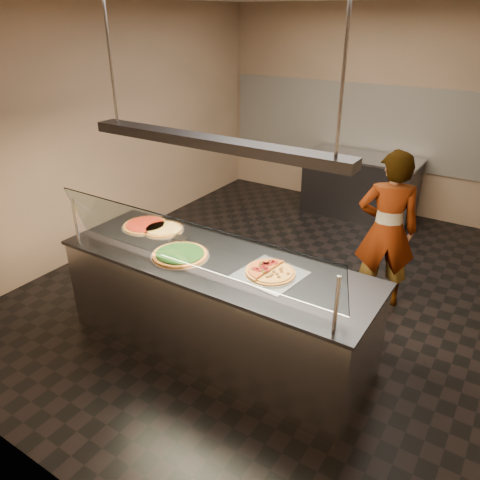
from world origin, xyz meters
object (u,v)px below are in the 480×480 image
Objects in this scene: half_pizza_pepperoni at (260,268)px; pizza_spatula at (179,234)px; pizza_cheese at (163,229)px; pizza_spinach at (180,254)px; prep_table at (360,186)px; worker at (387,230)px; half_pizza_sausage at (281,275)px; heat_lamp_housing at (212,143)px; serving_counter at (216,306)px; pizza_tomato at (146,225)px; sneeze_guard at (188,245)px; perforated_tray at (270,274)px.

half_pizza_pepperoni is 1.00m from pizza_spatula.
pizza_spatula is (0.22, -0.02, 0.01)m from pizza_cheese.
prep_table is at bearing 86.23° from pizza_spinach.
half_pizza_sausage is at bearing 53.25° from worker.
heat_lamp_housing reaches higher than pizza_cheese.
pizza_tomato is (-0.99, 0.21, 0.48)m from serving_counter.
pizza_spatula is 1.16m from heat_lamp_housing.
half_pizza_sausage is (0.61, 0.39, -0.27)m from sneeze_guard.
worker is at bearing 72.62° from perforated_tray.
perforated_tray is 0.10m from half_pizza_pepperoni.
pizza_spinach is at bearing 29.84° from worker.
half_pizza_pepperoni reaches higher than pizza_tomato.
pizza_cheese is 0.87× the size of pizza_tomato.
half_pizza_pepperoni is 0.90× the size of pizza_tomato.
pizza_spinach reaches higher than pizza_tomato.
perforated_tray is at bearing -0.84° from half_pizza_pepperoni.
pizza_cheese and pizza_tomato have the same top height.
half_pizza_sausage is (0.19, -0.00, -0.01)m from half_pizza_pepperoni.
sneeze_guard is at bearing -90.00° from serving_counter.
perforated_tray is at bearing -8.42° from pizza_spatula.
prep_table is 0.73× the size of heat_lamp_housing.
sneeze_guard is 0.71m from perforated_tray.
serving_counter is 6.08× the size of pizza_tomato.
half_pizza_sausage is 1.17m from heat_lamp_housing.
half_pizza_sausage is at bearing -5.79° from pizza_tomato.
serving_counter is at bearing -175.43° from half_pizza_sausage.
heat_lamp_housing reaches higher than perforated_tray.
perforated_tray reaches higher than serving_counter.
pizza_spatula reaches higher than pizza_cheese.
perforated_tray reaches higher than prep_table.
perforated_tray is at bearing -7.91° from pizza_cheese.
perforated_tray is at bearing 10.16° from pizza_spinach.
perforated_tray is (0.52, 0.39, -0.29)m from sneeze_guard.
half_pizza_pepperoni is at bearing -6.47° from pizza_tomato.
half_pizza_sausage is at bearing -7.41° from pizza_cheese.
heat_lamp_housing is (0.78, -0.23, 1.01)m from pizza_cheese.
worker is at bearing -64.93° from prep_table.
perforated_tray is at bearing 179.35° from half_pizza_sausage.
pizza_spatula is at bearing 159.59° from serving_counter.
prep_table is (-0.46, 3.79, -0.50)m from half_pizza_pepperoni.
pizza_cheese is 0.22m from pizza_spatula.
sneeze_guard reaches higher than half_pizza_pepperoni.
pizza_tomato is at bearing 155.95° from pizza_spinach.
worker is (0.58, 1.55, -0.12)m from half_pizza_pepperoni.
perforated_tray is 1.52m from pizza_tomato.
pizza_tomato is at bearing -104.67° from prep_table.
pizza_cheese is 2.25m from worker.
heat_lamp_housing reaches higher than pizza_spinach.
serving_counter is 0.78m from pizza_spatula.
perforated_tray is at bearing -6.12° from pizza_tomato.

